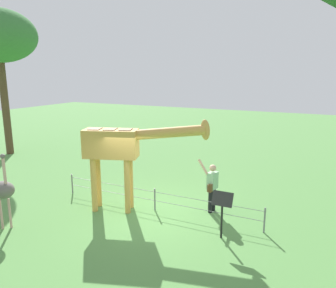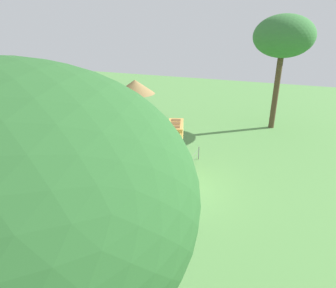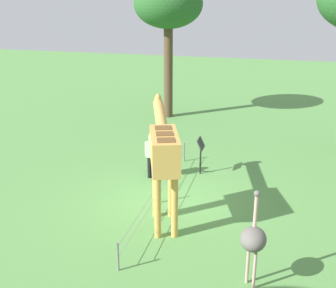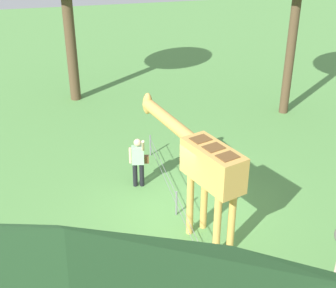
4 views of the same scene
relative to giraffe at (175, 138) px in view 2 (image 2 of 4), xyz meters
name	(u,v)px [view 2 (image 2 of 4)]	position (x,y,z in m)	size (l,w,h in m)	color
ground_plane	(170,188)	(0.95, 0.16, -2.12)	(60.00, 60.00, 0.00)	#568E47
giraffe	(175,138)	(0.00, 0.00, 0.00)	(3.93, 1.76, 3.07)	gold
visitor	(176,193)	(2.64, 1.13, -1.21)	(0.64, 0.59, 1.74)	black
zebra	(137,116)	(-5.18, -4.93, -0.95)	(1.81, 0.51, 1.66)	black
ostrich	(148,133)	(-2.32, -2.60, -0.94)	(0.70, 0.56, 2.25)	#CC9E93
shade_hut_near	(135,87)	(-6.56, -5.75, 0.76)	(2.86, 2.86, 3.38)	brown
shade_hut_far	(87,95)	(-3.17, -7.38, 0.70)	(2.93, 2.93, 3.27)	brown
tree_northeast	(10,208)	(10.23, 2.54, 3.29)	(3.28, 3.28, 6.66)	brown
tree_west	(284,37)	(-9.98, 3.63, 4.12)	(3.94, 3.94, 7.68)	brown
info_sign	(131,194)	(3.44, -0.40, -1.17)	(0.56, 0.21, 1.32)	black
wire_fence	(175,181)	(0.95, 0.40, -1.71)	(7.05, 0.05, 0.75)	slate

